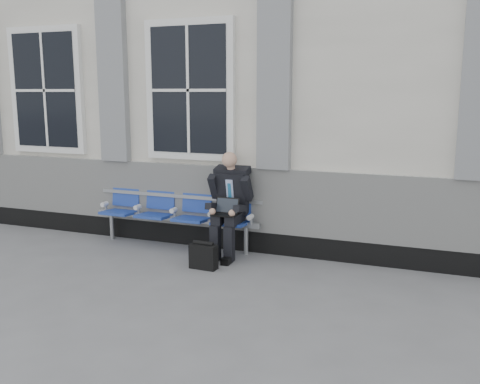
% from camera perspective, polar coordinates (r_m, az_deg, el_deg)
% --- Properties ---
extents(ground, '(70.00, 70.00, 0.00)m').
position_cam_1_polar(ground, '(6.95, -13.09, -8.33)').
color(ground, slate).
rests_on(ground, ground).
extents(station_building, '(14.40, 4.40, 4.49)m').
position_cam_1_polar(station_building, '(9.65, -1.95, 10.59)').
color(station_building, silver).
rests_on(station_building, ground).
extents(bench, '(2.60, 0.47, 0.91)m').
position_cam_1_polar(bench, '(7.82, -6.86, -1.83)').
color(bench, '#9EA0A3').
rests_on(bench, ground).
extents(businessman, '(0.58, 0.78, 1.44)m').
position_cam_1_polar(businessman, '(7.28, -1.11, -0.89)').
color(businessman, black).
rests_on(businessman, ground).
extents(briefcase, '(0.36, 0.17, 0.36)m').
position_cam_1_polar(briefcase, '(6.88, -3.92, -6.83)').
color(briefcase, black).
rests_on(briefcase, ground).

